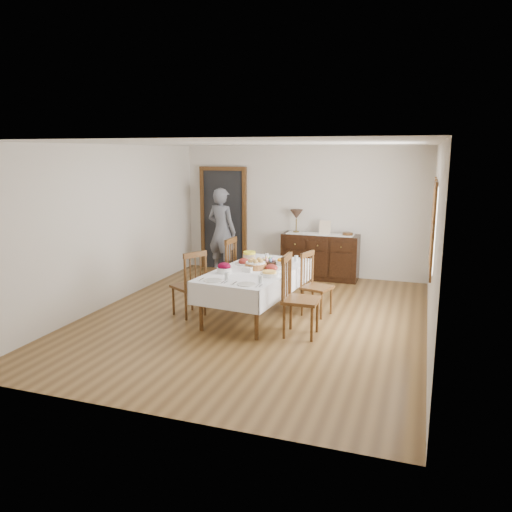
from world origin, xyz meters
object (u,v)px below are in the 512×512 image
(chair_left_far, at_px, (223,269))
(sideboard, at_px, (320,256))
(table_lamp, at_px, (296,215))
(dining_table, at_px, (256,275))
(chair_left_near, at_px, (191,283))
(chair_right_far, at_px, (314,283))
(chair_right_near, at_px, (297,295))
(person, at_px, (222,229))

(chair_left_far, distance_m, sideboard, 2.37)
(chair_left_far, distance_m, table_lamp, 2.29)
(dining_table, relative_size, chair_left_far, 2.08)
(chair_left_near, relative_size, chair_left_far, 0.95)
(chair_left_far, height_order, chair_right_far, chair_left_far)
(chair_right_near, bearing_deg, chair_left_near, 80.58)
(sideboard, distance_m, table_lamp, 0.95)
(dining_table, bearing_deg, chair_left_far, 149.75)
(chair_left_far, relative_size, chair_right_near, 0.96)
(chair_right_far, bearing_deg, person, 66.35)
(dining_table, xyz_separation_m, chair_right_far, (0.83, 0.36, -0.15))
(dining_table, distance_m, sideboard, 2.63)
(chair_right_far, xyz_separation_m, person, (-2.36, 1.97, 0.45))
(chair_left_near, bearing_deg, chair_right_far, 141.18)
(chair_left_far, relative_size, chair_right_far, 1.11)
(chair_left_near, bearing_deg, sideboard, -176.01)
(chair_right_near, xyz_separation_m, table_lamp, (-0.84, 3.22, 0.68))
(chair_left_near, distance_m, chair_right_near, 1.76)
(person, height_order, table_lamp, person)
(sideboard, distance_m, person, 2.07)
(dining_table, height_order, chair_right_far, chair_right_far)
(chair_right_far, height_order, person, person)
(dining_table, bearing_deg, chair_right_near, -30.70)
(chair_left_near, distance_m, chair_right_far, 1.90)
(dining_table, relative_size, chair_right_far, 2.30)
(person, bearing_deg, chair_left_far, 126.17)
(chair_right_near, xyz_separation_m, sideboard, (-0.33, 3.18, -0.12))
(chair_left_near, relative_size, chair_right_near, 0.91)
(dining_table, xyz_separation_m, chair_left_far, (-0.78, 0.57, -0.10))
(chair_right_far, height_order, table_lamp, table_lamp)
(dining_table, xyz_separation_m, chair_right_near, (0.80, -0.60, -0.08))
(chair_right_far, bearing_deg, chair_left_far, 98.70)
(chair_right_near, relative_size, sideboard, 0.75)
(chair_left_far, distance_m, chair_right_far, 1.62)
(chair_left_far, bearing_deg, chair_right_far, 84.38)
(dining_table, bearing_deg, table_lamp, 97.03)
(dining_table, xyz_separation_m, table_lamp, (-0.04, 2.62, 0.60))
(dining_table, height_order, chair_left_near, chair_left_near)
(chair_right_far, bearing_deg, table_lamp, 37.24)
(sideboard, xyz_separation_m, person, (-2.00, -0.25, 0.50))
(chair_left_near, relative_size, sideboard, 0.69)
(sideboard, bearing_deg, table_lamp, 175.86)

